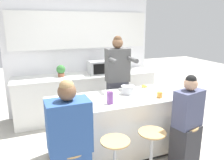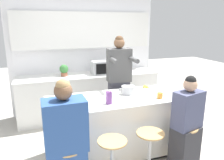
# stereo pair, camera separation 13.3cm
# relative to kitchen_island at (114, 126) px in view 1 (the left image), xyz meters

# --- Properties ---
(ground_plane) EXTENTS (16.00, 16.00, 0.00)m
(ground_plane) POSITION_rel_kitchen_island_xyz_m (0.00, 0.00, -0.46)
(ground_plane) COLOR #B2ADA3
(wall_back) EXTENTS (3.19, 0.22, 2.70)m
(wall_back) POSITION_rel_kitchen_island_xyz_m (0.00, 1.92, 1.08)
(wall_back) COLOR white
(wall_back) RESTS_ON ground_plane
(back_counter) EXTENTS (2.96, 0.70, 0.92)m
(back_counter) POSITION_rel_kitchen_island_xyz_m (0.00, 1.59, -0.00)
(back_counter) COLOR white
(back_counter) RESTS_ON ground_plane
(kitchen_island) EXTENTS (1.93, 0.83, 0.91)m
(kitchen_island) POSITION_rel_kitchen_island_xyz_m (0.00, 0.00, 0.00)
(kitchen_island) COLOR black
(kitchen_island) RESTS_ON ground_plane
(bar_stool_center_right) EXTENTS (0.38, 0.38, 0.64)m
(bar_stool_center_right) POSITION_rel_kitchen_island_xyz_m (0.26, -0.65, -0.13)
(bar_stool_center_right) COLOR tan
(bar_stool_center_right) RESTS_ON ground_plane
(bar_stool_rightmost) EXTENTS (0.38, 0.38, 0.64)m
(bar_stool_rightmost) POSITION_rel_kitchen_island_xyz_m (0.77, -0.65, -0.13)
(bar_stool_rightmost) COLOR tan
(bar_stool_rightmost) RESTS_ON ground_plane
(person_cooking) EXTENTS (0.43, 0.56, 1.77)m
(person_cooking) POSITION_rel_kitchen_island_xyz_m (0.32, 0.63, 0.42)
(person_cooking) COLOR #383842
(person_cooking) RESTS_ON ground_plane
(person_wrapped_blanket) EXTENTS (0.46, 0.29, 1.43)m
(person_wrapped_blanket) POSITION_rel_kitchen_island_xyz_m (-0.79, -0.67, 0.21)
(person_wrapped_blanket) COLOR #2D5193
(person_wrapped_blanket) RESTS_ON ground_plane
(person_seated_near) EXTENTS (0.43, 0.34, 1.34)m
(person_seated_near) POSITION_rel_kitchen_island_xyz_m (0.78, -0.67, 0.15)
(person_seated_near) COLOR #333338
(person_seated_near) RESTS_ON ground_plane
(cooking_pot) EXTENTS (0.29, 0.20, 0.13)m
(cooking_pot) POSITION_rel_kitchen_island_xyz_m (0.27, 0.10, 0.51)
(cooking_pot) COLOR #B7BABC
(cooking_pot) RESTS_ON kitchen_island
(fruit_bowl) EXTENTS (0.23, 0.23, 0.06)m
(fruit_bowl) POSITION_rel_kitchen_island_xyz_m (-0.55, -0.23, 0.48)
(fruit_bowl) COLOR silver
(fruit_bowl) RESTS_ON kitchen_island
(coffee_cup_near) EXTENTS (0.11, 0.07, 0.08)m
(coffee_cup_near) POSITION_rel_kitchen_island_xyz_m (-0.60, -0.02, 0.49)
(coffee_cup_near) COLOR white
(coffee_cup_near) RESTS_ON kitchen_island
(coffee_cup_far) EXTENTS (0.11, 0.08, 0.08)m
(coffee_cup_far) POSITION_rel_kitchen_island_xyz_m (0.63, -0.23, 0.49)
(coffee_cup_far) COLOR orange
(coffee_cup_far) RESTS_ON kitchen_island
(banana_bunch) EXTENTS (0.14, 0.10, 0.05)m
(banana_bunch) POSITION_rel_kitchen_island_xyz_m (0.67, 0.31, 0.47)
(banana_bunch) COLOR yellow
(banana_bunch) RESTS_ON kitchen_island
(juice_carton) EXTENTS (0.07, 0.07, 0.19)m
(juice_carton) POSITION_rel_kitchen_island_xyz_m (-0.14, -0.20, 0.54)
(juice_carton) COLOR #7A428E
(juice_carton) RESTS_ON kitchen_island
(microwave) EXTENTS (0.48, 0.33, 0.28)m
(microwave) POSITION_rel_kitchen_island_xyz_m (0.29, 1.53, 0.60)
(microwave) COLOR #B2B5B7
(microwave) RESTS_ON back_counter
(potted_plant) EXTENTS (0.18, 0.18, 0.24)m
(potted_plant) POSITION_rel_kitchen_island_xyz_m (-0.52, 1.59, 0.59)
(potted_plant) COLOR #93563D
(potted_plant) RESTS_ON back_counter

